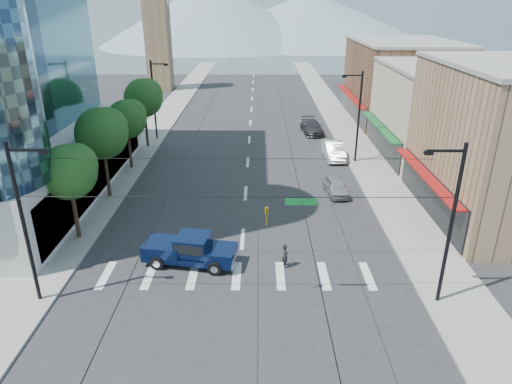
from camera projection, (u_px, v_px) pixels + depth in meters
ground at (239, 290)px, 25.73m from camera, size 160.00×160.00×0.00m
sidewalk_left at (163, 118)px, 62.59m from camera, size 4.00×120.00×0.15m
sidewalk_right at (338, 118)px, 62.47m from camera, size 4.00×120.00×0.15m
shop_mid at (446, 114)px, 45.97m from camera, size 12.00×14.00×9.00m
shop_far at (401, 82)px, 60.50m from camera, size 12.00×18.00×10.00m
clock_tower at (157, 27)px, 78.75m from camera, size 4.80×4.80×20.40m
mountain_left at (213, 12)px, 159.61m from camera, size 80.00×80.00×22.00m
mountain_right at (310, 17)px, 169.42m from camera, size 90.00×90.00×18.00m
tree_near at (71, 170)px, 29.46m from camera, size 3.65×3.64×6.71m
tree_midnear at (103, 132)px, 35.67m from camera, size 4.09×4.09×7.52m
tree_midfar at (128, 118)px, 42.35m from camera, size 3.65×3.64×6.71m
tree_far at (145, 97)px, 48.56m from camera, size 4.09×4.09×7.52m
signal_rig at (241, 225)px, 23.00m from camera, size 21.80×0.20×9.00m
lamp_pole_nw at (155, 97)px, 51.48m from camera, size 2.00×0.25×9.00m
lamp_pole_ne at (358, 114)px, 44.00m from camera, size 2.00×0.25×9.00m
pickup_truck at (190, 249)px, 27.99m from camera, size 6.04×2.98×1.96m
pedestrian at (285, 255)px, 27.74m from camera, size 0.51×0.65×1.57m
parked_car_near at (336, 186)px, 38.27m from camera, size 2.01×4.16×1.37m
parked_car_mid at (334, 150)px, 46.77m from camera, size 1.94×5.17×1.69m
parked_car_far at (312, 127)px, 55.67m from camera, size 2.67×5.58×1.57m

